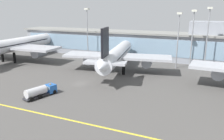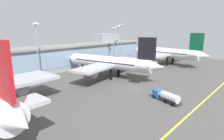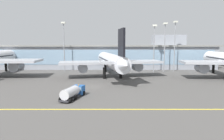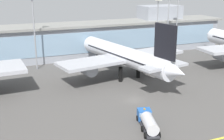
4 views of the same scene
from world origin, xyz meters
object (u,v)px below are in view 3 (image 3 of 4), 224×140
object	(u,v)px
apron_light_mast_centre	(165,40)
apron_light_mast_far_east	(154,41)
airliner_near_right	(111,61)
apron_light_mast_west	(64,39)
apron_light_mast_east	(175,39)
fuel_tanker_truck	(73,92)

from	to	relation	value
apron_light_mast_centre	apron_light_mast_far_east	size ratio (longest dim) A/B	1.05
airliner_near_right	apron_light_mast_far_east	size ratio (longest dim) A/B	2.21
apron_light_mast_west	apron_light_mast_far_east	bearing A→B (deg)	-5.01
airliner_near_right	apron_light_mast_far_east	xyz separation A→B (m)	(19.20, 14.41, 7.80)
apron_light_mast_west	apron_light_mast_east	xyz separation A→B (m)	(51.54, -0.50, 0.19)
apron_light_mast_centre	apron_light_mast_far_east	world-z (taller)	apron_light_mast_centre
apron_light_mast_centre	apron_light_mast_far_east	distance (m)	5.17
apron_light_mast_east	apron_light_mast_far_east	bearing A→B (deg)	-162.90
fuel_tanker_truck	apron_light_mast_west	xyz separation A→B (m)	(-13.23, 48.58, 13.51)
apron_light_mast_centre	apron_light_mast_east	distance (m)	5.55
apron_light_mast_east	apron_light_mast_centre	bearing A→B (deg)	-158.94
airliner_near_right	apron_light_mast_centre	bearing A→B (deg)	-68.04
apron_light_mast_east	apron_light_mast_west	bearing A→B (deg)	179.45
fuel_tanker_truck	apron_light_mast_far_east	size ratio (longest dim) A/B	0.44
apron_light_mast_west	apron_light_mast_centre	size ratio (longest dim) A/B	1.03
airliner_near_right	apron_light_mast_far_east	bearing A→B (deg)	-63.87
apron_light_mast_west	apron_light_mast_east	bearing A→B (deg)	-0.55
airliner_near_right	apron_light_mast_centre	world-z (taller)	apron_light_mast_centre
airliner_near_right	fuel_tanker_truck	distance (m)	32.19
fuel_tanker_truck	apron_light_mast_east	size ratio (longest dim) A/B	0.40
fuel_tanker_truck	apron_light_mast_east	bearing A→B (deg)	-22.73
apron_light_mast_centre	apron_light_mast_west	bearing A→B (deg)	176.94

